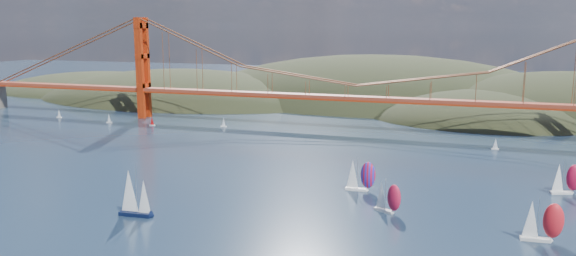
{
  "coord_description": "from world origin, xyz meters",
  "views": [
    {
      "loc": [
        56.51,
        -87.34,
        50.15
      ],
      "look_at": [
        -4.37,
        90.0,
        16.16
      ],
      "focal_mm": 35.0,
      "sensor_mm": 36.0,
      "label": 1
    }
  ],
  "objects_px": {
    "racer_0": "(387,197)",
    "racer_1": "(542,221)",
    "racer_3": "(566,178)",
    "sloop_navy": "(134,193)",
    "racer_rwb": "(360,175)"
  },
  "relations": [
    {
      "from": "racer_3",
      "to": "sloop_navy",
      "type": "bearing_deg",
      "value": -171.44
    },
    {
      "from": "racer_0",
      "to": "racer_rwb",
      "type": "bearing_deg",
      "value": 149.19
    },
    {
      "from": "sloop_navy",
      "to": "racer_1",
      "type": "relative_size",
      "value": 1.3
    },
    {
      "from": "racer_0",
      "to": "racer_3",
      "type": "bearing_deg",
      "value": 62.49
    },
    {
      "from": "racer_3",
      "to": "racer_rwb",
      "type": "bearing_deg",
      "value": 176.36
    },
    {
      "from": "racer_0",
      "to": "racer_rwb",
      "type": "distance_m",
      "value": 21.12
    },
    {
      "from": "sloop_navy",
      "to": "racer_rwb",
      "type": "xyz_separation_m",
      "value": [
        52.45,
        42.73,
        -1.19
      ]
    },
    {
      "from": "sloop_navy",
      "to": "racer_3",
      "type": "height_order",
      "value": "sloop_navy"
    },
    {
      "from": "racer_0",
      "to": "racer_1",
      "type": "xyz_separation_m",
      "value": [
        37.77,
        -9.3,
        0.67
      ]
    },
    {
      "from": "racer_3",
      "to": "racer_0",
      "type": "bearing_deg",
      "value": -163.78
    },
    {
      "from": "racer_3",
      "to": "racer_1",
      "type": "bearing_deg",
      "value": -122.99
    },
    {
      "from": "racer_1",
      "to": "racer_rwb",
      "type": "height_order",
      "value": "racer_1"
    },
    {
      "from": "racer_3",
      "to": "racer_rwb",
      "type": "distance_m",
      "value": 62.02
    },
    {
      "from": "racer_0",
      "to": "racer_rwb",
      "type": "height_order",
      "value": "racer_rwb"
    },
    {
      "from": "sloop_navy",
      "to": "racer_3",
      "type": "relative_size",
      "value": 1.35
    }
  ]
}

